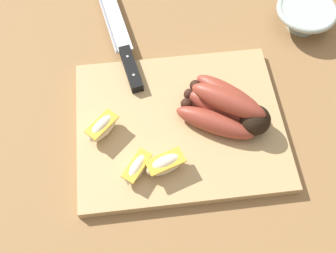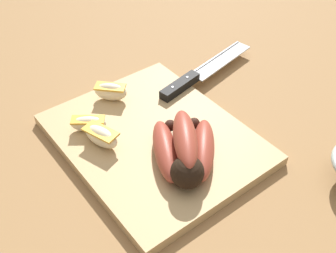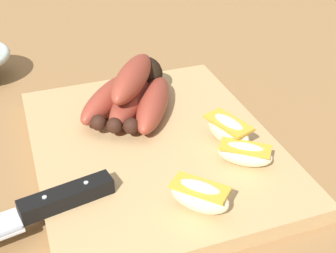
% 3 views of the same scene
% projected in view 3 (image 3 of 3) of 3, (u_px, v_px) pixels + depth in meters
% --- Properties ---
extents(ground_plane, '(6.00, 6.00, 0.00)m').
position_uv_depth(ground_plane, '(155.00, 147.00, 0.60)').
color(ground_plane, olive).
extents(cutting_board, '(0.36, 0.29, 0.02)m').
position_uv_depth(cutting_board, '(154.00, 148.00, 0.59)').
color(cutting_board, tan).
rests_on(cutting_board, ground_plane).
extents(banana_bunch, '(0.17, 0.16, 0.07)m').
position_uv_depth(banana_bunch, '(133.00, 93.00, 0.63)').
color(banana_bunch, black).
rests_on(banana_bunch, cutting_board).
extents(chefs_knife, '(0.08, 0.28, 0.02)m').
position_uv_depth(chefs_knife, '(21.00, 215.00, 0.46)').
color(chefs_knife, silver).
rests_on(chefs_knife, cutting_board).
extents(apple_wedge_near, '(0.06, 0.06, 0.03)m').
position_uv_depth(apple_wedge_near, '(245.00, 154.00, 0.53)').
color(apple_wedge_near, beige).
rests_on(apple_wedge_near, cutting_board).
extents(apple_wedge_middle, '(0.07, 0.05, 0.04)m').
position_uv_depth(apple_wedge_middle, '(228.00, 130.00, 0.57)').
color(apple_wedge_middle, beige).
rests_on(apple_wedge_middle, cutting_board).
extents(apple_wedge_far, '(0.06, 0.06, 0.04)m').
position_uv_depth(apple_wedge_far, '(197.00, 197.00, 0.47)').
color(apple_wedge_far, beige).
rests_on(apple_wedge_far, cutting_board).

